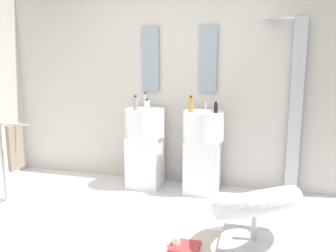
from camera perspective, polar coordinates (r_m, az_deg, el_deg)
name	(u,v)px	position (r m, az deg, el deg)	size (l,w,h in m)	color
ground_plane	(136,243)	(3.38, -5.20, -18.03)	(4.80, 3.60, 0.04)	silver
rear_partition	(180,82)	(4.54, 1.89, 7.01)	(4.80, 0.10, 2.60)	beige
pedestal_sink_left	(145,145)	(4.47, -3.67, -2.98)	(0.48, 0.48, 1.09)	white
pedestal_sink_right	(203,149)	(4.29, 5.57, -3.60)	(0.48, 0.48, 1.09)	white
vanity_mirror_left	(150,59)	(4.57, -2.82, 10.55)	(0.22, 0.03, 0.79)	#8C9EA8
vanity_mirror_right	(208,60)	(4.39, 6.39, 10.47)	(0.22, 0.03, 0.79)	#8C9EA8
shower_column	(294,105)	(4.33, 19.52, 3.25)	(0.49, 0.24, 2.05)	#B7BABF
lounge_chair	(255,208)	(3.21, 13.68, -12.59)	(1.10, 1.10, 0.65)	#B7BABF
towel_rack	(13,149)	(4.27, -23.46, -3.32)	(0.37, 0.22, 0.95)	#B7BABF
area_rug	(189,250)	(3.22, 3.40, -19.11)	(0.97, 0.80, 0.01)	beige
magazine_red	(185,247)	(3.22, 2.70, -18.65)	(0.25, 0.22, 0.03)	#B73838
coffee_mug	(176,241)	(3.23, 1.31, -17.92)	(0.07, 0.07, 0.10)	white
soap_bottle_white	(147,105)	(4.23, -3.38, 3.30)	(0.06, 0.06, 0.14)	white
soap_bottle_black	(216,108)	(4.10, 7.63, 2.91)	(0.04, 0.04, 0.13)	black
soap_bottle_grey	(135,103)	(4.28, -5.21, 3.61)	(0.06, 0.06, 0.18)	#99999E
soap_bottle_amber	(191,104)	(4.15, 3.65, 3.47)	(0.06, 0.06, 0.19)	#C68C38
soap_bottle_clear	(145,100)	(4.55, -3.63, 4.12)	(0.04, 0.04, 0.18)	silver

